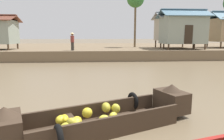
{
  "coord_description": "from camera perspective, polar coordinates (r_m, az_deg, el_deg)",
  "views": [
    {
      "loc": [
        0.66,
        -1.27,
        2.28
      ],
      "look_at": [
        1.3,
        6.94,
        0.92
      ],
      "focal_mm": 32.88,
      "sensor_mm": 36.0,
      "label": 1
    }
  ],
  "objects": [
    {
      "name": "stilt_house_mid_right",
      "position": [
        22.49,
        19.06,
        10.71
      ],
      "size": [
        4.77,
        3.35,
        4.02
      ],
      "color": "#4C3826",
      "rests_on": "riverbank_strip"
    },
    {
      "name": "stilt_house_mid_left",
      "position": [
        24.24,
        17.02,
        10.94
      ],
      "size": [
        4.43,
        3.87,
        3.94
      ],
      "color": "#4C3826",
      "rests_on": "riverbank_strip"
    },
    {
      "name": "banana_boat",
      "position": [
        5.17,
        -2.75,
        -12.83
      ],
      "size": [
        4.93,
        2.72,
        0.91
      ],
      "color": "#3D2D21",
      "rests_on": "ground"
    },
    {
      "name": "palm_tree_near",
      "position": [
        25.32,
        6.56,
        18.87
      ],
      "size": [
        2.03,
        2.03,
        6.62
      ],
      "color": "brown",
      "rests_on": "riverbank_strip"
    },
    {
      "name": "ground_plane",
      "position": [
        11.52,
        -7.68,
        -2.09
      ],
      "size": [
        300.0,
        300.0,
        0.0
      ],
      "primitive_type": "plane",
      "color": "#726047"
    },
    {
      "name": "vendor_person",
      "position": [
        19.34,
        -10.96,
        8.1
      ],
      "size": [
        0.44,
        0.44,
        1.66
      ],
      "color": "#332D28",
      "rests_on": "riverbank_strip"
    },
    {
      "name": "riverbank_strip",
      "position": [
        28.21,
        -5.84,
        5.72
      ],
      "size": [
        160.0,
        20.0,
        0.97
      ],
      "primitive_type": "cube",
      "color": "#756047",
      "rests_on": "ground"
    }
  ]
}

